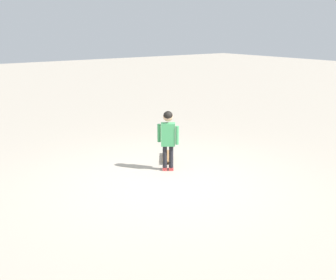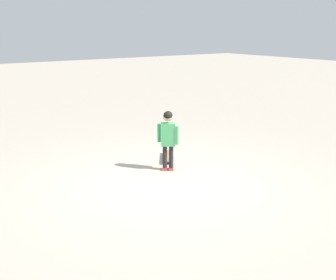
{
  "view_description": "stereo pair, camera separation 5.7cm",
  "coord_description": "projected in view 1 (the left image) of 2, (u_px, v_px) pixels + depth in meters",
  "views": [
    {
      "loc": [
        3.66,
        5.1,
        2.43
      ],
      "look_at": [
        -0.42,
        -0.5,
        0.55
      ],
      "focal_mm": 44.52,
      "sensor_mm": 36.0,
      "label": 1
    },
    {
      "loc": [
        3.62,
        5.13,
        2.43
      ],
      "look_at": [
        -0.42,
        -0.5,
        0.55
      ],
      "focal_mm": 44.52,
      "sensor_mm": 36.0,
      "label": 2
    }
  ],
  "objects": [
    {
      "name": "child_person",
      "position": [
        168.0,
        134.0,
        7.15
      ],
      "size": [
        0.28,
        0.37,
        1.06
      ],
      "color": "black",
      "rests_on": "ground"
    },
    {
      "name": "skateboard",
      "position": [
        168.0,
        156.0,
        7.92
      ],
      "size": [
        0.58,
        0.7,
        0.07
      ],
      "color": "olive",
      "rests_on": "ground"
    },
    {
      "name": "ground_plane",
      "position": [
        165.0,
        184.0,
        6.69
      ],
      "size": [
        50.0,
        50.0,
        0.0
      ],
      "primitive_type": "plane",
      "color": "#9E9384"
    }
  ]
}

